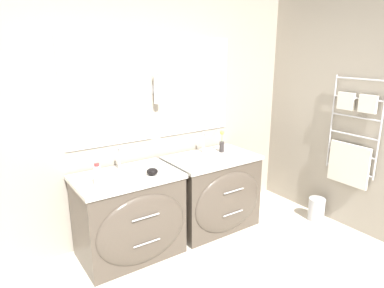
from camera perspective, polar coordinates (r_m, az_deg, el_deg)
wall_back at (r=3.46m, az=-12.02°, el=4.72°), size 5.91×0.14×2.60m
wall_right at (r=4.11m, az=23.66°, el=5.21°), size 0.13×3.68×2.60m
vanity_left at (r=3.36m, az=-10.23°, el=-11.79°), size 0.96×0.69×0.82m
vanity_right at (r=3.82m, az=3.63°, el=-8.03°), size 0.96×0.69×0.82m
faucet_left at (r=3.32m, az=-12.01°, el=-2.40°), size 0.17×0.15×0.24m
faucet_right at (r=3.79m, az=2.02°, el=0.20°), size 0.17×0.15×0.24m
toiletry_bottle at (r=3.01m, az=-15.47°, el=-5.07°), size 0.07×0.07×0.20m
amenity_bowl at (r=3.19m, az=-6.65°, el=-4.57°), size 0.11×0.11×0.06m
flower_vase at (r=3.85m, az=4.99°, el=0.11°), size 0.05×0.05×0.25m
soap_dish at (r=3.51m, az=2.23°, el=-2.81°), size 0.11×0.08×0.04m
waste_bin at (r=4.32m, az=20.03°, el=-10.09°), size 0.19×0.19×0.27m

